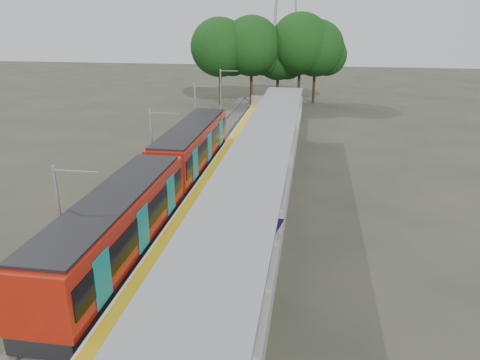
% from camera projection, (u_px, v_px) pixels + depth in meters
% --- Properties ---
extents(trackbed, '(3.00, 70.00, 0.24)m').
position_uv_depth(trackbed, '(184.00, 182.00, 32.91)').
color(trackbed, '#59544C').
rests_on(trackbed, ground).
extents(platform, '(6.00, 50.00, 1.00)m').
position_uv_depth(platform, '(247.00, 180.00, 32.13)').
color(platform, gray).
rests_on(platform, ground).
extents(tactile_strip, '(0.60, 50.00, 0.02)m').
position_uv_depth(tactile_strip, '(211.00, 171.00, 32.32)').
color(tactile_strip, yellow).
rests_on(tactile_strip, platform).
extents(end_fence, '(6.00, 0.10, 1.20)m').
position_uv_depth(end_fence, '(277.00, 101.00, 54.97)').
color(end_fence, '#9EA0A5').
rests_on(end_fence, platform).
extents(train, '(2.74, 27.60, 3.62)m').
position_uv_depth(train, '(162.00, 177.00, 28.03)').
color(train, black).
rests_on(train, ground).
extents(canopy, '(3.27, 38.00, 3.66)m').
position_uv_depth(canopy, '(265.00, 144.00, 27.10)').
color(canopy, '#9EA0A5').
rests_on(canopy, platform).
extents(tree_cluster, '(19.30, 10.12, 11.58)m').
position_uv_depth(tree_cluster, '(273.00, 47.00, 59.54)').
color(tree_cluster, '#382316').
rests_on(tree_cluster, ground).
extents(catenary_masts, '(2.08, 48.16, 5.40)m').
position_uv_depth(catenary_masts, '(153.00, 147.00, 31.28)').
color(catenary_masts, '#9EA0A5').
rests_on(catenary_masts, ground).
extents(bench_near, '(0.74, 1.59, 1.05)m').
position_uv_depth(bench_near, '(274.00, 223.00, 23.09)').
color(bench_near, '#0D0F43').
rests_on(bench_near, platform).
extents(bench_mid, '(0.64, 1.52, 1.01)m').
position_uv_depth(bench_mid, '(243.00, 243.00, 21.18)').
color(bench_mid, '#0D0F43').
rests_on(bench_mid, platform).
extents(bench_far, '(0.64, 1.43, 0.95)m').
position_uv_depth(bench_far, '(285.00, 131.00, 41.38)').
color(bench_far, '#0D0F43').
rests_on(bench_far, platform).
extents(info_pillar_far, '(0.40, 0.40, 1.77)m').
position_uv_depth(info_pillar_far, '(254.00, 157.00, 33.02)').
color(info_pillar_far, beige).
rests_on(info_pillar_far, platform).
extents(litter_bin, '(0.58, 0.58, 0.93)m').
position_uv_depth(litter_bin, '(233.00, 230.00, 22.59)').
color(litter_bin, '#9EA0A5').
rests_on(litter_bin, platform).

